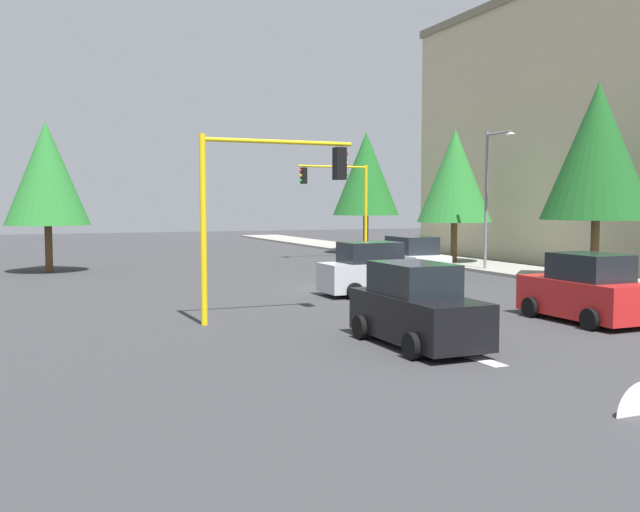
% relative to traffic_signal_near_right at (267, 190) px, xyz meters
% --- Properties ---
extents(ground_plane, '(120.00, 120.00, 0.00)m').
position_rel_traffic_signal_near_right_xyz_m(ground_plane, '(-6.00, 5.64, -3.77)').
color(ground_plane, '#353538').
extents(sidewalk_kerb, '(80.00, 4.00, 0.15)m').
position_rel_traffic_signal_near_right_xyz_m(sidewalk_kerb, '(-11.00, 16.14, -3.70)').
color(sidewalk_kerb, gray).
rests_on(sidewalk_kerb, ground).
extents(lane_arrow_near, '(2.40, 1.10, 1.10)m').
position_rel_traffic_signal_near_right_xyz_m(lane_arrow_near, '(5.51, 2.64, -3.77)').
color(lane_arrow_near, silver).
rests_on(lane_arrow_near, ground).
extents(apartment_block, '(22.23, 9.30, 15.45)m').
position_rel_traffic_signal_near_right_xyz_m(apartment_block, '(-13.31, 24.14, 3.96)').
color(apartment_block, '#C6B793').
rests_on(apartment_block, ground).
extents(traffic_signal_near_right, '(0.36, 4.59, 5.31)m').
position_rel_traffic_signal_near_right_xyz_m(traffic_signal_near_right, '(0.00, 0.00, 0.00)').
color(traffic_signal_near_right, yellow).
rests_on(traffic_signal_near_right, ground).
extents(traffic_signal_far_left, '(0.36, 4.59, 5.79)m').
position_rel_traffic_signal_near_right_xyz_m(traffic_signal_far_left, '(-20.00, 11.35, 0.32)').
color(traffic_signal_far_left, yellow).
rests_on(traffic_signal_far_left, ground).
extents(street_lamp_curbside, '(2.15, 0.28, 7.00)m').
position_rel_traffic_signal_near_right_xyz_m(street_lamp_curbside, '(-9.61, 14.84, 0.57)').
color(street_lamp_curbside, slate).
rests_on(street_lamp_curbside, ground).
extents(tree_roadside_near, '(4.66, 4.66, 8.54)m').
position_rel_traffic_signal_near_right_xyz_m(tree_roadside_near, '(-4.00, 16.14, 1.84)').
color(tree_roadside_near, brown).
rests_on(tree_roadside_near, ground).
extents(tree_roadside_mid, '(4.12, 4.12, 7.52)m').
position_rel_traffic_signal_near_right_xyz_m(tree_roadside_mid, '(-14.00, 15.64, 1.16)').
color(tree_roadside_mid, brown).
rests_on(tree_roadside_mid, ground).
extents(tree_roadside_far, '(4.52, 4.52, 8.27)m').
position_rel_traffic_signal_near_right_xyz_m(tree_roadside_far, '(-24.00, 15.14, 1.66)').
color(tree_roadside_far, brown).
rests_on(tree_roadside_far, ground).
extents(tree_opposite_side, '(4.07, 4.07, 7.43)m').
position_rel_traffic_signal_near_right_xyz_m(tree_opposite_side, '(-18.00, -5.36, 1.10)').
color(tree_opposite_side, brown).
rests_on(tree_opposite_side, ground).
extents(car_silver, '(2.02, 4.03, 1.98)m').
position_rel_traffic_signal_near_right_xyz_m(car_silver, '(-4.00, 5.49, -2.88)').
color(car_silver, '#B2B5BA').
rests_on(car_silver, ground).
extents(car_black, '(4.09, 1.97, 1.98)m').
position_rel_traffic_signal_near_right_xyz_m(car_black, '(4.77, 2.14, -2.88)').
color(car_black, black).
rests_on(car_black, ground).
extents(car_red, '(3.89, 2.03, 1.98)m').
position_rel_traffic_signal_near_right_xyz_m(car_red, '(3.70, 8.34, -2.88)').
color(car_red, red).
rests_on(car_red, ground).
extents(car_white, '(4.06, 2.07, 1.98)m').
position_rel_traffic_signal_near_right_xyz_m(car_white, '(-7.48, 9.05, -2.88)').
color(car_white, white).
rests_on(car_white, ground).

